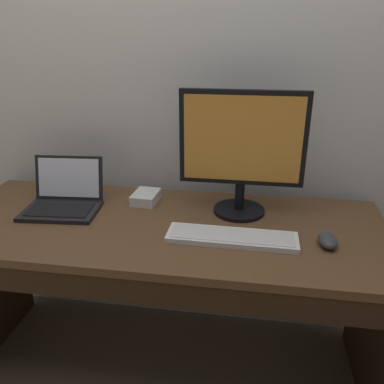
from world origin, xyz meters
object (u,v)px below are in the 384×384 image
(wired_keyboard, at_px, (232,237))
(computer_mouse, at_px, (328,240))
(external_monitor, at_px, (242,149))
(external_drive_box, at_px, (146,197))
(laptop_black, at_px, (63,201))

(wired_keyboard, bearing_deg, computer_mouse, 1.90)
(external_monitor, xyz_separation_m, external_drive_box, (-0.41, 0.06, -0.26))
(computer_mouse, bearing_deg, external_monitor, 142.39)
(external_drive_box, bearing_deg, external_monitor, -7.61)
(wired_keyboard, distance_m, computer_mouse, 0.34)
(computer_mouse, bearing_deg, wired_keyboard, 178.32)
(external_monitor, relative_size, computer_mouse, 4.60)
(laptop_black, height_order, computer_mouse, laptop_black)
(external_monitor, height_order, wired_keyboard, external_monitor)
(external_monitor, height_order, computer_mouse, external_monitor)
(external_drive_box, bearing_deg, computer_mouse, -20.34)
(computer_mouse, bearing_deg, external_drive_box, 156.09)
(wired_keyboard, height_order, computer_mouse, computer_mouse)
(external_monitor, bearing_deg, external_drive_box, 172.39)
(wired_keyboard, relative_size, external_drive_box, 3.40)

